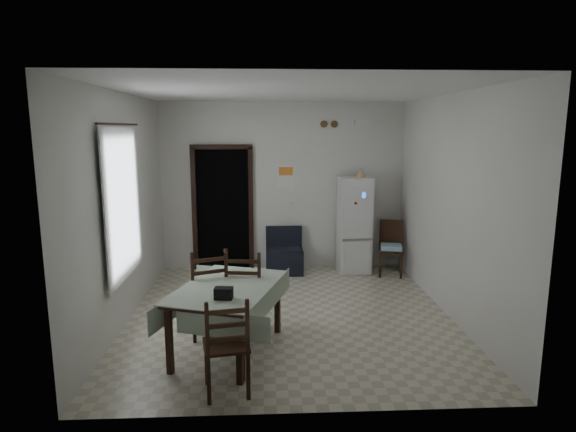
% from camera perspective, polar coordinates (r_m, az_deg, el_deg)
% --- Properties ---
extents(ground, '(4.50, 4.50, 0.00)m').
position_cam_1_polar(ground, '(6.55, 0.22, -11.62)').
color(ground, beige).
rests_on(ground, ground).
extents(ceiling, '(4.20, 4.50, 0.02)m').
position_cam_1_polar(ceiling, '(6.09, 0.24, 14.58)').
color(ceiling, white).
rests_on(ceiling, ground).
extents(wall_back, '(4.20, 0.02, 2.90)m').
position_cam_1_polar(wall_back, '(8.38, -0.60, 3.51)').
color(wall_back, silver).
rests_on(wall_back, ground).
extents(wall_front, '(4.20, 0.02, 2.90)m').
position_cam_1_polar(wall_front, '(3.96, 1.99, -4.35)').
color(wall_front, silver).
rests_on(wall_front, ground).
extents(wall_left, '(0.02, 4.50, 2.90)m').
position_cam_1_polar(wall_left, '(6.40, -18.91, 0.78)').
color(wall_left, silver).
rests_on(wall_left, ground).
extents(wall_right, '(0.02, 4.50, 2.90)m').
position_cam_1_polar(wall_right, '(6.61, 18.74, 1.09)').
color(wall_right, silver).
rests_on(wall_right, ground).
extents(doorway, '(1.06, 0.52, 2.22)m').
position_cam_1_polar(doorway, '(8.66, -7.61, 1.04)').
color(doorway, black).
rests_on(doorway, ground).
extents(window_recess, '(0.10, 1.20, 1.60)m').
position_cam_1_polar(window_recess, '(6.21, -19.91, 1.38)').
color(window_recess, silver).
rests_on(window_recess, ground).
extents(curtain, '(0.02, 1.45, 1.85)m').
position_cam_1_polar(curtain, '(6.17, -18.93, 1.39)').
color(curtain, silver).
rests_on(curtain, ground).
extents(curtain_rod, '(0.02, 1.60, 0.02)m').
position_cam_1_polar(curtain_rod, '(6.10, -19.37, 10.24)').
color(curtain_rod, black).
rests_on(curtain_rod, ground).
extents(calendar, '(0.28, 0.02, 0.40)m').
position_cam_1_polar(calendar, '(8.35, -0.25, 4.66)').
color(calendar, white).
rests_on(calendar, ground).
extents(calendar_image, '(0.24, 0.01, 0.14)m').
position_cam_1_polar(calendar_image, '(8.34, -0.25, 5.34)').
color(calendar_image, orange).
rests_on(calendar_image, ground).
extents(light_switch, '(0.08, 0.02, 0.12)m').
position_cam_1_polar(light_switch, '(8.42, 0.43, 1.14)').
color(light_switch, beige).
rests_on(light_switch, ground).
extents(vent_left, '(0.12, 0.03, 0.12)m').
position_cam_1_polar(vent_left, '(8.36, 4.28, 10.81)').
color(vent_left, brown).
rests_on(vent_left, ground).
extents(vent_right, '(0.12, 0.03, 0.12)m').
position_cam_1_polar(vent_right, '(8.38, 5.52, 10.79)').
color(vent_right, brown).
rests_on(vent_right, ground).
extents(emergency_light, '(0.25, 0.07, 0.09)m').
position_cam_1_polar(emergency_light, '(8.44, 8.77, 10.92)').
color(emergency_light, white).
rests_on(emergency_light, ground).
extents(fridge, '(0.55, 0.55, 1.64)m').
position_cam_1_polar(fridge, '(8.30, 7.87, -1.05)').
color(fridge, silver).
rests_on(fridge, ground).
extents(tan_cone, '(0.22, 0.22, 0.16)m').
position_cam_1_polar(tan_cone, '(8.09, 8.63, 5.09)').
color(tan_cone, tan).
rests_on(tan_cone, fridge).
extents(navy_seat, '(0.63, 0.61, 0.76)m').
position_cam_1_polar(navy_seat, '(8.26, -0.44, -4.14)').
color(navy_seat, black).
rests_on(navy_seat, ground).
extents(corner_chair, '(0.48, 0.48, 0.92)m').
position_cam_1_polar(corner_chair, '(8.27, 12.11, -3.81)').
color(corner_chair, black).
rests_on(corner_chair, ground).
extents(dining_table, '(1.36, 1.68, 0.76)m').
position_cam_1_polar(dining_table, '(5.47, -7.09, -12.00)').
color(dining_table, '#A0B298').
rests_on(dining_table, ground).
extents(black_bag, '(0.19, 0.13, 0.12)m').
position_cam_1_polar(black_bag, '(4.95, -7.64, -9.06)').
color(black_bag, black).
rests_on(black_bag, dining_table).
extents(dining_chair_far_left, '(0.60, 0.60, 1.08)m').
position_cam_1_polar(dining_chair_far_left, '(5.90, -9.70, -8.71)').
color(dining_chair_far_left, black).
rests_on(dining_chair_far_left, ground).
extents(dining_chair_far_right, '(0.50, 0.50, 1.05)m').
position_cam_1_polar(dining_chair_far_right, '(5.89, -5.04, -8.80)').
color(dining_chair_far_right, black).
rests_on(dining_chair_far_right, ground).
extents(dining_chair_near_head, '(0.48, 0.48, 0.97)m').
position_cam_1_polar(dining_chair_near_head, '(4.65, -7.35, -14.78)').
color(dining_chair_near_head, black).
rests_on(dining_chair_near_head, ground).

